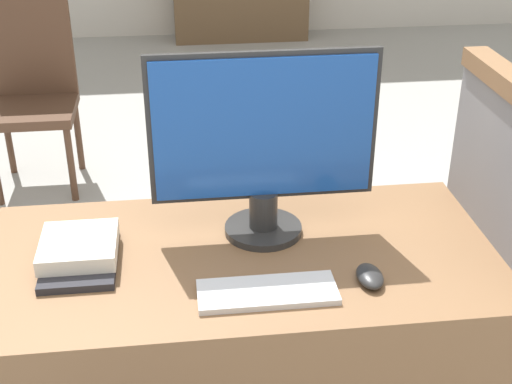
{
  "coord_description": "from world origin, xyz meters",
  "views": [
    {
      "loc": [
        -0.15,
        -1.24,
        1.79
      ],
      "look_at": [
        0.04,
        0.3,
        0.97
      ],
      "focal_mm": 50.0,
      "sensor_mm": 36.0,
      "label": 1
    }
  ],
  "objects": [
    {
      "name": "desk",
      "position": [
        0.0,
        0.34,
        0.38
      ],
      "size": [
        1.35,
        0.67,
        0.77
      ],
      "color": "brown",
      "rests_on": "ground_plane"
    },
    {
      "name": "carrel_divider",
      "position": [
        0.7,
        0.32,
        0.62
      ],
      "size": [
        0.07,
        0.64,
        1.21
      ],
      "color": "slate",
      "rests_on": "ground_plane"
    },
    {
      "name": "monitor",
      "position": [
        0.07,
        0.44,
        1.04
      ],
      "size": [
        0.6,
        0.21,
        0.51
      ],
      "color": "#282828",
      "rests_on": "desk"
    },
    {
      "name": "keyboard",
      "position": [
        0.05,
        0.15,
        0.78
      ],
      "size": [
        0.34,
        0.13,
        0.02
      ],
      "color": "silver",
      "rests_on": "desk"
    },
    {
      "name": "mouse",
      "position": [
        0.3,
        0.17,
        0.78
      ],
      "size": [
        0.06,
        0.11,
        0.03
      ],
      "color": "#262626",
      "rests_on": "desk"
    },
    {
      "name": "book_stack",
      "position": [
        -0.41,
        0.35,
        0.8
      ],
      "size": [
        0.19,
        0.27,
        0.06
      ],
      "color": "#232328",
      "rests_on": "desk"
    },
    {
      "name": "far_chair",
      "position": [
        -0.88,
        2.43,
        0.55
      ],
      "size": [
        0.44,
        0.44,
        1.01
      ],
      "rotation": [
        0.0,
        0.0,
        -0.72
      ],
      "color": "#4C3323",
      "rests_on": "ground_plane"
    }
  ]
}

